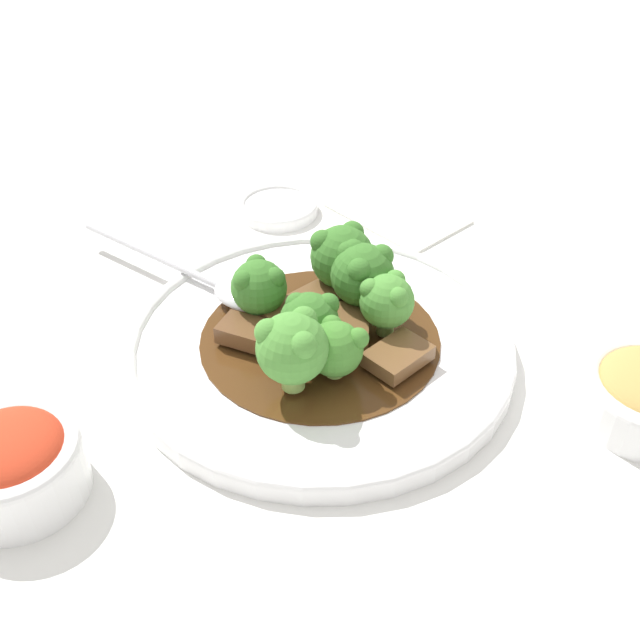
# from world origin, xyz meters

# --- Properties ---
(ground_plane) EXTENTS (4.00, 4.00, 0.00)m
(ground_plane) POSITION_xyz_m (0.00, 0.00, 0.00)
(ground_plane) COLOR white
(main_plate) EXTENTS (0.31, 0.31, 0.02)m
(main_plate) POSITION_xyz_m (0.00, 0.00, 0.01)
(main_plate) COLOR white
(main_plate) RESTS_ON ground_plane
(beef_strip_0) EXTENTS (0.06, 0.05, 0.02)m
(beef_strip_0) POSITION_xyz_m (0.01, 0.02, 0.03)
(beef_strip_0) COLOR brown
(beef_strip_0) RESTS_ON main_plate
(beef_strip_1) EXTENTS (0.07, 0.06, 0.01)m
(beef_strip_1) POSITION_xyz_m (-0.02, -0.05, 0.03)
(beef_strip_1) COLOR brown
(beef_strip_1) RESTS_ON main_plate
(beef_strip_2) EXTENTS (0.04, 0.05, 0.01)m
(beef_strip_2) POSITION_xyz_m (0.06, 0.04, 0.03)
(beef_strip_2) COLOR brown
(beef_strip_2) RESTS_ON main_plate
(beef_strip_3) EXTENTS (0.05, 0.07, 0.02)m
(beef_strip_3) POSITION_xyz_m (-0.03, -0.00, 0.03)
(beef_strip_3) COLOR brown
(beef_strip_3) RESTS_ON main_plate
(broccoli_floret_0) EXTENTS (0.05, 0.05, 0.06)m
(broccoli_floret_0) POSITION_xyz_m (-0.04, 0.04, 0.06)
(broccoli_floret_0) COLOR #7FA84C
(broccoli_floret_0) RESTS_ON main_plate
(broccoli_floret_1) EXTENTS (0.05, 0.05, 0.05)m
(broccoli_floret_1) POSITION_xyz_m (-0.04, -0.03, 0.05)
(broccoli_floret_1) COLOR #7FA84C
(broccoli_floret_1) RESTS_ON main_plate
(broccoli_floret_2) EXTENTS (0.05, 0.05, 0.06)m
(broccoli_floret_2) POSITION_xyz_m (-0.01, 0.05, 0.06)
(broccoli_floret_2) COLOR #8EB756
(broccoli_floret_2) RESTS_ON main_plate
(broccoli_floret_3) EXTENTS (0.05, 0.05, 0.06)m
(broccoli_floret_3) POSITION_xyz_m (0.04, -0.05, 0.06)
(broccoli_floret_3) COLOR #8EB756
(broccoli_floret_3) RESTS_ON main_plate
(broccoli_floret_4) EXTENTS (0.04, 0.04, 0.05)m
(broccoli_floret_4) POSITION_xyz_m (0.05, -0.01, 0.04)
(broccoli_floret_4) COLOR #7FA84C
(broccoli_floret_4) RESTS_ON main_plate
(broccoli_floret_5) EXTENTS (0.05, 0.05, 0.05)m
(broccoli_floret_5) POSITION_xyz_m (0.01, -0.02, 0.05)
(broccoli_floret_5) COLOR #8EB756
(broccoli_floret_5) RESTS_ON main_plate
(broccoli_floret_6) EXTENTS (0.04, 0.04, 0.05)m
(broccoli_floret_6) POSITION_xyz_m (0.02, 0.05, 0.05)
(broccoli_floret_6) COLOR #7FA84C
(broccoli_floret_6) RESTS_ON main_plate
(serving_spoon) EXTENTS (0.22, 0.12, 0.01)m
(serving_spoon) POSITION_xyz_m (-0.09, -0.04, 0.03)
(serving_spoon) COLOR silver
(serving_spoon) RESTS_ON main_plate
(side_bowl_kimchi) EXTENTS (0.09, 0.09, 0.06)m
(side_bowl_kimchi) POSITION_xyz_m (0.03, -0.24, 0.03)
(side_bowl_kimchi) COLOR white
(side_bowl_kimchi) RESTS_ON ground_plane
(sauce_dish) EXTENTS (0.08, 0.08, 0.01)m
(sauce_dish) POSITION_xyz_m (-0.22, 0.08, 0.01)
(sauce_dish) COLOR white
(sauce_dish) RESTS_ON ground_plane
(paper_napkin) EXTENTS (0.15, 0.12, 0.01)m
(paper_napkin) POSITION_xyz_m (-0.15, 0.18, 0.00)
(paper_napkin) COLOR silver
(paper_napkin) RESTS_ON ground_plane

